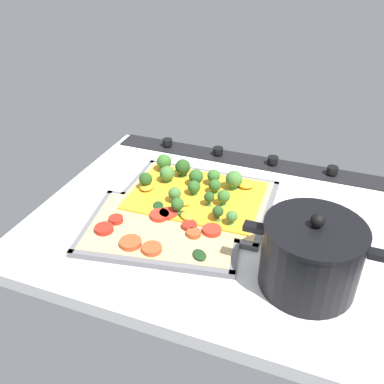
% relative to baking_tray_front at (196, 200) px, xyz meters
% --- Properties ---
extents(ground_plane, '(0.77, 0.63, 0.03)m').
position_rel_baking_tray_front_xyz_m(ground_plane, '(-0.05, 0.04, -0.02)').
color(ground_plane, white).
extents(stove_control_panel, '(0.74, 0.07, 0.03)m').
position_rel_baking_tray_front_xyz_m(stove_control_panel, '(-0.05, -0.24, 0.00)').
color(stove_control_panel, black).
rests_on(stove_control_panel, ground_plane).
extents(baking_tray_front, '(0.35, 0.27, 0.01)m').
position_rel_baking_tray_front_xyz_m(baking_tray_front, '(0.00, 0.00, 0.00)').
color(baking_tray_front, slate).
rests_on(baking_tray_front, ground_plane).
extents(broccoli_pizza, '(0.33, 0.25, 0.06)m').
position_rel_baking_tray_front_xyz_m(broccoli_pizza, '(0.01, -0.01, 0.02)').
color(broccoli_pizza, tan).
rests_on(broccoli_pizza, baking_tray_front).
extents(baking_tray_back, '(0.36, 0.28, 0.01)m').
position_rel_baking_tray_front_xyz_m(baking_tray_back, '(0.03, 0.13, 0.00)').
color(baking_tray_back, slate).
rests_on(baking_tray_back, ground_plane).
extents(veggie_pizza_back, '(0.33, 0.26, 0.02)m').
position_rel_baking_tray_front_xyz_m(veggie_pizza_back, '(0.03, 0.14, 0.01)').
color(veggie_pizza_back, tan).
rests_on(veggie_pizza_back, baking_tray_back).
extents(cooking_pot, '(0.24, 0.17, 0.15)m').
position_rel_baking_tray_front_xyz_m(cooking_pot, '(-0.28, 0.18, 0.06)').
color(cooking_pot, black).
rests_on(cooking_pot, ground_plane).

